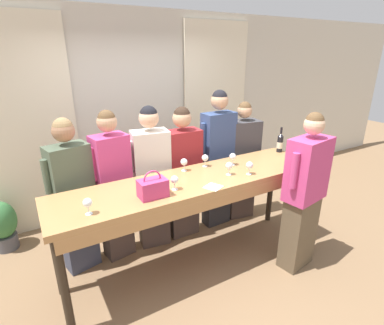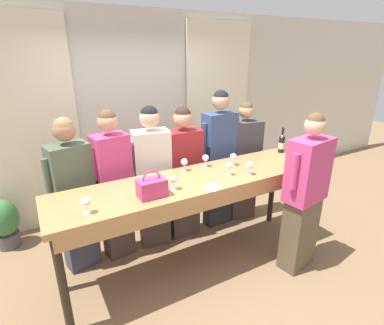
% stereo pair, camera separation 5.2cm
% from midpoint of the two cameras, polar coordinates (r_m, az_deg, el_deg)
% --- Properties ---
extents(ground_plane, '(18.00, 18.00, 0.00)m').
position_cam_midpoint_polar(ground_plane, '(3.58, 0.16, -18.47)').
color(ground_plane, '#846647').
extents(wall_back, '(12.00, 0.06, 2.80)m').
position_cam_midpoint_polar(wall_back, '(4.46, -11.39, 9.06)').
color(wall_back, beige).
rests_on(wall_back, ground_plane).
extents(curtain_panel_left, '(1.15, 0.03, 2.69)m').
position_cam_midpoint_polar(curtain_panel_left, '(4.17, -29.26, 5.28)').
color(curtain_panel_left, '#EFE5C6').
rests_on(curtain_panel_left, ground_plane).
extents(curtain_panel_right, '(1.15, 0.03, 2.69)m').
position_cam_midpoint_polar(curtain_panel_right, '(5.03, 4.17, 10.03)').
color(curtain_panel_right, '#EFE5C6').
rests_on(curtain_panel_right, ground_plane).
extents(tasting_bar, '(2.89, 0.70, 1.04)m').
position_cam_midpoint_polar(tasting_bar, '(3.06, 0.39, -4.97)').
color(tasting_bar, '#B27F4C').
rests_on(tasting_bar, ground_plane).
extents(wine_bottle, '(0.07, 0.07, 0.32)m').
position_cam_midpoint_polar(wine_bottle, '(3.96, 16.06, 3.62)').
color(wine_bottle, black).
rests_on(wine_bottle, tasting_bar).
extents(handbag, '(0.25, 0.16, 0.25)m').
position_cam_midpoint_polar(handbag, '(2.67, -8.04, -4.78)').
color(handbag, '#C63870').
rests_on(handbag, tasting_bar).
extents(wine_glass_front_left, '(0.07, 0.07, 0.14)m').
position_cam_midpoint_polar(wine_glass_front_left, '(3.32, 2.06, 0.84)').
color(wine_glass_front_left, white).
rests_on(wine_glass_front_left, tasting_bar).
extents(wine_glass_front_mid, '(0.07, 0.07, 0.14)m').
position_cam_midpoint_polar(wine_glass_front_mid, '(3.11, 6.60, -0.65)').
color(wine_glass_front_mid, white).
rests_on(wine_glass_front_mid, tasting_bar).
extents(wine_glass_front_right, '(0.07, 0.07, 0.14)m').
position_cam_midpoint_polar(wine_glass_front_right, '(3.16, 10.43, -0.56)').
color(wine_glass_front_right, white).
rests_on(wine_glass_front_right, tasting_bar).
extents(wine_glass_center_left, '(0.07, 0.07, 0.14)m').
position_cam_midpoint_polar(wine_glass_center_left, '(2.77, -3.89, -3.33)').
color(wine_glass_center_left, white).
rests_on(wine_glass_center_left, tasting_bar).
extents(wine_glass_center_mid, '(0.07, 0.07, 0.14)m').
position_cam_midpoint_polar(wine_glass_center_mid, '(2.51, -19.85, -7.27)').
color(wine_glass_center_mid, white).
rests_on(wine_glass_center_mid, tasting_bar).
extents(wine_glass_center_right, '(0.07, 0.07, 0.14)m').
position_cam_midpoint_polar(wine_glass_center_right, '(3.69, 17.59, 1.92)').
color(wine_glass_center_right, white).
rests_on(wine_glass_center_right, tasting_bar).
extents(wine_glass_back_left, '(0.07, 0.07, 0.14)m').
position_cam_midpoint_polar(wine_glass_back_left, '(3.39, 7.33, 1.10)').
color(wine_glass_back_left, white).
rests_on(wine_glass_back_left, tasting_bar).
extents(wine_glass_back_mid, '(0.07, 0.07, 0.14)m').
position_cam_midpoint_polar(wine_glass_back_mid, '(3.20, -1.95, 0.07)').
color(wine_glass_back_mid, white).
rests_on(wine_glass_back_mid, tasting_bar).
extents(wine_glass_back_right, '(0.07, 0.07, 0.14)m').
position_cam_midpoint_polar(wine_glass_back_right, '(3.60, 17.63, 1.44)').
color(wine_glass_back_right, white).
rests_on(wine_glass_back_right, tasting_bar).
extents(napkin, '(0.20, 0.20, 0.00)m').
position_cam_midpoint_polar(napkin, '(2.86, 3.54, -4.66)').
color(napkin, white).
rests_on(napkin, tasting_bar).
extents(guest_olive_jacket, '(0.51, 0.32, 1.68)m').
position_cam_midpoint_polar(guest_olive_jacket, '(3.32, -22.10, -5.87)').
color(guest_olive_jacket, '#383D51').
rests_on(guest_olive_jacket, ground_plane).
extents(guest_pink_top, '(0.48, 0.31, 1.71)m').
position_cam_midpoint_polar(guest_pink_top, '(3.37, -15.20, -4.25)').
color(guest_pink_top, '#473833').
rests_on(guest_pink_top, ground_plane).
extents(guest_cream_sweater, '(0.53, 0.32, 1.71)m').
position_cam_midpoint_polar(guest_cream_sweater, '(3.50, -8.08, -2.83)').
color(guest_cream_sweater, '#473833').
rests_on(guest_cream_sweater, ground_plane).
extents(guest_striped_shirt, '(0.55, 0.25, 1.66)m').
position_cam_midpoint_polar(guest_striped_shirt, '(3.67, -2.21, -1.91)').
color(guest_striped_shirt, '#473833').
rests_on(guest_striped_shirt, ground_plane).
extents(guest_navy_coat, '(0.53, 0.23, 1.82)m').
position_cam_midpoint_polar(guest_navy_coat, '(3.89, 4.54, 0.85)').
color(guest_navy_coat, '#28282D').
rests_on(guest_navy_coat, ground_plane).
extents(guest_beige_cap, '(0.54, 0.33, 1.65)m').
position_cam_midpoint_polar(guest_beige_cap, '(4.16, 9.07, 0.20)').
color(guest_beige_cap, '#473833').
rests_on(guest_beige_cap, ground_plane).
extents(host_pouring, '(0.57, 0.33, 1.72)m').
position_cam_midpoint_polar(host_pouring, '(3.31, 20.15, -5.68)').
color(host_pouring, brown).
rests_on(host_pouring, ground_plane).
extents(potted_plant, '(0.32, 0.32, 0.62)m').
position_cam_midpoint_polar(potted_plant, '(4.26, -32.70, -9.89)').
color(potted_plant, '#4C4C51').
rests_on(potted_plant, ground_plane).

